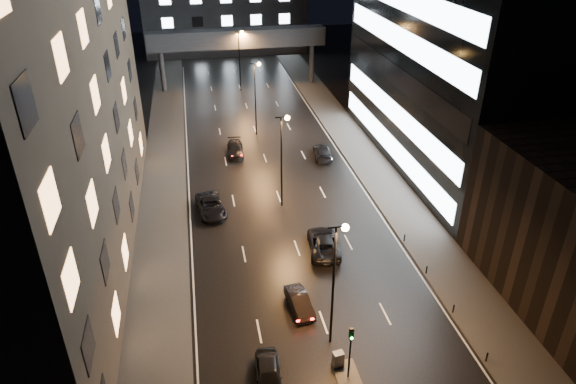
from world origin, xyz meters
The scene contains 17 objects.
ground centered at (0.00, 40.00, 0.00)m, with size 160.00×160.00×0.00m, color black.
sidewalk_left centered at (-12.50, 35.00, 0.07)m, with size 5.00×110.00×0.15m, color #383533.
sidewalk_right centered at (12.50, 35.00, 0.07)m, with size 5.00×110.00×0.15m, color #383533.
skybridge centered at (0.00, 70.00, 8.34)m, with size 30.00×3.00×10.00m.
traffic_signal_near centered at (0.30, 4.49, 3.09)m, with size 0.28×0.34×4.40m.
bollard_row centered at (10.20, 6.50, 0.45)m, with size 0.12×25.12×0.90m.
streetlight_near centered at (0.16, 8.00, 6.50)m, with size 1.45×0.50×10.15m.
streetlight_mid_a centered at (0.16, 28.00, 6.50)m, with size 1.45×0.50×10.15m.
streetlight_mid_b centered at (0.16, 48.00, 6.50)m, with size 1.45×0.50×10.15m.
streetlight_far centered at (0.16, 68.00, 6.50)m, with size 1.45×0.50×10.15m.
car_away_a centered at (-5.04, 5.14, 0.75)m, with size 1.78×4.42×1.51m, color black.
car_away_b centered at (-1.50, 11.86, 0.67)m, with size 1.42×4.06×1.34m, color black.
car_away_c centered at (-7.51, 27.98, 0.79)m, with size 2.61×5.65×1.57m, color black.
car_away_d centered at (-3.56, 41.94, 0.73)m, with size 2.04×5.01×1.45m, color black.
car_toward_a centered at (2.35, 19.25, 0.81)m, with size 2.69×5.83×1.62m, color black.
car_toward_b centered at (7.24, 38.87, 0.76)m, with size 2.14×5.26×1.53m, color black.
utility_cabinet centered at (-0.10, 5.60, 0.73)m, with size 0.72×0.54×1.17m, color #555558.
Camera 1 is at (-8.25, -18.54, 27.98)m, focal length 32.00 mm.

